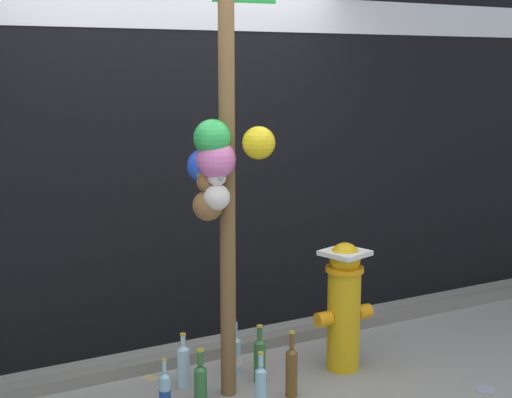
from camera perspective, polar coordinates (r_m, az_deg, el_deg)
building_wall at (r=5.14m, az=-6.69°, el=10.60°), size 10.00×0.21×3.97m
curb_strip at (r=5.08m, az=-4.19°, el=-11.82°), size 8.00×0.12×0.08m
memorial_post at (r=4.14m, az=-2.66°, el=5.59°), size 0.53×0.41×2.89m
fire_hydrant at (r=4.83m, az=6.80°, el=-7.99°), size 0.41×0.32×0.84m
bottle_0 at (r=4.43m, az=-7.05°, el=-14.38°), size 0.07×0.07×0.29m
bottle_1 at (r=4.33m, az=0.37°, el=-14.29°), size 0.07×0.07×0.36m
bottle_2 at (r=4.65m, az=-5.62°, el=-12.60°), size 0.08×0.08×0.35m
bottle_3 at (r=4.70m, az=0.28°, el=-12.18°), size 0.07×0.07×0.37m
bottle_4 at (r=4.51m, az=2.76°, el=-13.06°), size 0.07×0.07×0.41m
bottle_5 at (r=4.49m, az=-4.30°, el=-13.72°), size 0.08×0.08×0.32m
bottle_6 at (r=4.82m, az=-1.62°, el=-11.87°), size 0.08×0.08×0.36m
litter_0 at (r=4.85m, az=17.34°, el=-13.84°), size 0.15×0.15×0.01m
litter_2 at (r=4.85m, az=-8.14°, el=-13.50°), size 0.11×0.12×0.01m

